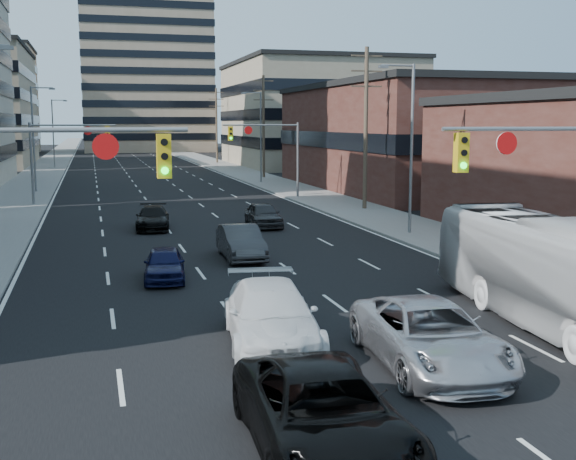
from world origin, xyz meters
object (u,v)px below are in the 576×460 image
(silver_suv, at_px, (430,336))
(sedan_blue, at_px, (164,264))
(black_pickup, at_px, (323,414))
(white_van, at_px, (271,316))
(transit_bus, at_px, (559,273))

(silver_suv, height_order, sedan_blue, silver_suv)
(black_pickup, height_order, silver_suv, silver_suv)
(white_van, relative_size, silver_suv, 0.99)
(silver_suv, height_order, transit_bus, transit_bus)
(black_pickup, bearing_deg, transit_bus, 35.73)
(transit_bus, xyz_separation_m, sedan_blue, (-10.47, 9.51, -0.99))
(white_van, relative_size, sedan_blue, 1.53)
(black_pickup, bearing_deg, silver_suv, 46.26)
(white_van, bearing_deg, transit_bus, 3.61)
(silver_suv, bearing_deg, transit_bus, 26.96)
(sedan_blue, bearing_deg, transit_bus, -36.18)
(black_pickup, height_order, white_van, white_van)
(silver_suv, bearing_deg, white_van, 145.20)
(white_van, height_order, sedan_blue, white_van)
(white_van, bearing_deg, black_pickup, -88.81)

